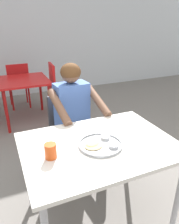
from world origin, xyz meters
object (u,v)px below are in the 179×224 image
object	(u,v)px
thali_tray	(101,144)
diner_foreground	(76,112)
drinking_cup	(51,151)
chair_red_right	(58,86)
table_foreground	(99,152)
table_background_red	(24,85)
chair_foreground	(68,124)
chair_red_far	(18,83)

from	to	relation	value
thali_tray	diner_foreground	bearing A→B (deg)	84.66
diner_foreground	drinking_cup	bearing A→B (deg)	-121.29
chair_red_right	table_foreground	bearing A→B (deg)	-98.25
drinking_cup	diner_foreground	xyz separation A→B (m)	(0.44, 0.72, -0.08)
drinking_cup	table_background_red	bearing A→B (deg)	86.79
table_foreground	chair_foreground	size ratio (longest dim) A/B	1.40
drinking_cup	diner_foreground	world-z (taller)	diner_foreground
table_foreground	chair_red_right	distance (m)	2.31
chair_foreground	table_background_red	size ratio (longest dim) A/B	1.00
thali_tray	table_background_red	xyz separation A→B (m)	(-0.24, 2.27, -0.14)
table_background_red	diner_foreground	bearing A→B (deg)	-78.79
drinking_cup	chair_red_right	bearing A→B (deg)	73.08
table_background_red	table_foreground	bearing A→B (deg)	-83.72
drinking_cup	table_background_red	size ratio (longest dim) A/B	0.13
thali_tray	chair_red_right	distance (m)	2.35
chair_foreground	table_background_red	bearing A→B (deg)	102.37
diner_foreground	table_background_red	distance (m)	1.59
drinking_cup	chair_red_far	world-z (taller)	chair_red_far
chair_red_right	chair_red_far	bearing A→B (deg)	136.48
table_background_red	drinking_cup	bearing A→B (deg)	-93.21
thali_tray	diner_foreground	size ratio (longest dim) A/B	0.27
drinking_cup	chair_foreground	size ratio (longest dim) A/B	0.13
table_foreground	chair_foreground	distance (m)	0.92
table_foreground	thali_tray	bearing A→B (deg)	-98.23
table_foreground	chair_red_right	xyz separation A→B (m)	(0.33, 2.28, -0.14)
table_foreground	table_background_red	xyz separation A→B (m)	(-0.25, 2.24, -0.06)
table_foreground	chair_foreground	bearing A→B (deg)	86.91
chair_foreground	chair_red_far	xyz separation A→B (m)	(-0.32, 1.96, 0.01)
table_foreground	chair_red_right	size ratio (longest dim) A/B	1.26
table_foreground	thali_tray	xyz separation A→B (m)	(-0.00, -0.03, 0.09)
chair_red_right	drinking_cup	bearing A→B (deg)	-106.92
thali_tray	drinking_cup	xyz separation A→B (m)	(-0.37, -0.00, 0.04)
chair_foreground	chair_red_right	distance (m)	1.42
table_foreground	diner_foreground	distance (m)	0.69
table_foreground	drinking_cup	bearing A→B (deg)	-174.60
diner_foreground	chair_red_right	size ratio (longest dim) A/B	1.33
thali_tray	chair_red_right	world-z (taller)	chair_red_right
drinking_cup	chair_red_right	xyz separation A→B (m)	(0.71, 2.32, -0.27)
chair_foreground	thali_tray	bearing A→B (deg)	-93.26
table_foreground	table_background_red	bearing A→B (deg)	96.28
table_foreground	chair_red_far	distance (m)	2.87
thali_tray	chair_foreground	size ratio (longest dim) A/B	0.40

